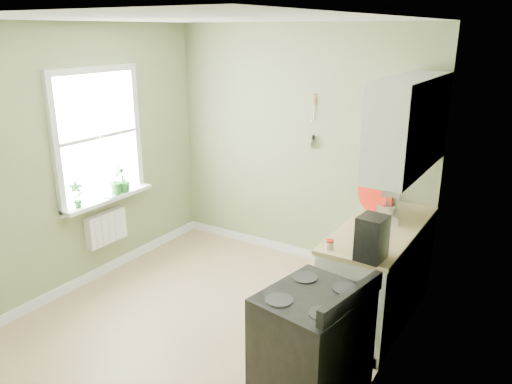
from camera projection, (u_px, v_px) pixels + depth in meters
The scene contains 21 objects.
floor at pixel (205, 324), 4.67m from camera, with size 3.20×3.60×0.02m, color #A18459.
ceiling at pixel (194, 17), 3.83m from camera, with size 3.20×3.60×0.02m, color white.
wall_back at pixel (298, 146), 5.71m from camera, with size 3.20×0.02×2.70m, color gray.
wall_left at pixel (75, 161), 5.06m from camera, with size 0.02×3.60×2.70m, color gray.
wall_right at pixel (385, 223), 3.44m from camera, with size 0.02×3.60×2.70m, color gray.
base_cabinets at pixel (379, 274), 4.69m from camera, with size 0.60×1.60×0.87m, color silver.
countertop at pixel (382, 229), 4.55m from camera, with size 0.64×1.60×0.04m, color tan.
upper_cabinets at pixel (410, 124), 4.26m from camera, with size 0.35×1.40×0.80m, color silver.
window at pixel (98, 137), 5.23m from camera, with size 0.06×1.14×1.44m.
window_sill at pixel (109, 198), 5.40m from camera, with size 0.18×1.14×0.04m, color white.
radiator at pixel (106, 228), 5.47m from camera, with size 0.12×0.50×0.35m, color white.
wall_utensils at pixel (313, 130), 5.52m from camera, with size 0.02×0.14×0.58m.
stove at pixel (311, 349), 3.56m from camera, with size 0.75×0.82×1.01m.
stand_mixer at pixel (389, 202), 4.68m from camera, with size 0.28×0.37×0.40m.
kettle at pixel (383, 193), 5.22m from camera, with size 0.17×0.10×0.17m.
coffee_maker at pixel (371, 239), 3.86m from camera, with size 0.22×0.24×0.35m.
red_tray at pixel (375, 193), 4.85m from camera, with size 0.39×0.39×0.02m, color red.
jar at pixel (330, 244), 4.07m from camera, with size 0.07×0.07×0.08m.
plant_a at pixel (76, 195), 5.01m from camera, with size 0.15×0.10×0.28m, color #226E24.
plant_b at pixel (116, 180), 5.43m from camera, with size 0.17×0.14×0.31m, color #226E24.
plant_c at pixel (123, 179), 5.52m from camera, with size 0.16×0.16×0.28m, color #226E24.
Camera 1 is at (2.55, -3.19, 2.62)m, focal length 35.00 mm.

